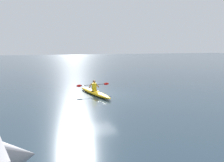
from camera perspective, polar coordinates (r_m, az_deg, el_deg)
The scene contains 3 objects.
ground_plane at distance 18.11m, azimuth -3.32°, elevation -2.92°, with size 160.00×160.00×0.00m, color #283D4C.
kayak at distance 18.04m, azimuth -3.79°, elevation -2.49°, with size 1.17×4.87×0.29m.
kayaker at distance 18.04m, azimuth -3.92°, elevation -1.05°, with size 2.41×0.53×0.72m.
Camera 1 is at (5.03, 17.07, 3.34)m, focal length 42.21 mm.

